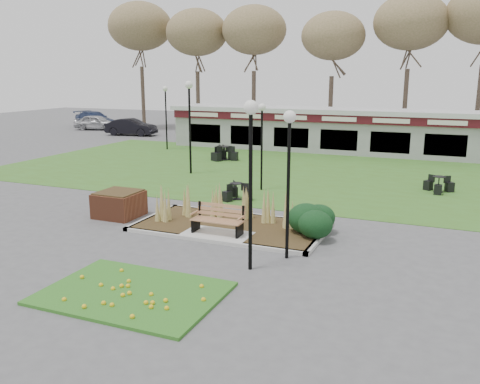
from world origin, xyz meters
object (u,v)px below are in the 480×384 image
at_px(park_bench, 219,219).
at_px(food_pavilion, 344,130).
at_px(car_black, 131,127).
at_px(bistro_set_d, 438,187).
at_px(lamp_post_near_left, 251,148).
at_px(lamp_post_mid_right, 262,128).
at_px(car_silver, 97,122).
at_px(lamp_post_mid_left, 189,107).
at_px(bistro_set_c, 236,194).
at_px(bistro_set_a, 225,155).
at_px(car_blue, 94,119).
at_px(brick_planter, 119,204).
at_px(bistro_set_b, 222,155).
at_px(lamp_post_near_right, 289,152).
at_px(lamp_post_far_left, 166,104).

distance_m(park_bench, food_pavilion, 19.73).
bearing_deg(car_black, bistro_set_d, -124.43).
distance_m(park_bench, lamp_post_near_left, 4.04).
bearing_deg(park_bench, lamp_post_near_left, -48.51).
bearing_deg(bistro_set_d, lamp_post_mid_right, -160.62).
xyz_separation_m(food_pavilion, car_silver, (-24.24, 5.07, -0.77)).
relative_size(lamp_post_mid_left, bistro_set_c, 3.69).
relative_size(park_bench, bistro_set_a, 1.08).
relative_size(lamp_post_mid_left, car_blue, 0.90).
relative_size(brick_planter, bistro_set_c, 1.15).
bearing_deg(bistro_set_c, bistro_set_b, 118.06).
relative_size(park_bench, lamp_post_mid_left, 0.35).
relative_size(brick_planter, bistro_set_a, 0.95).
height_order(lamp_post_near_left, lamp_post_mid_right, lamp_post_near_left).
xyz_separation_m(lamp_post_near_left, car_blue, (-27.99, 28.92, -2.52)).
relative_size(lamp_post_near_right, bistro_set_b, 2.76).
bearing_deg(bistro_set_a, bistro_set_b, 150.50).
distance_m(lamp_post_near_right, bistro_set_b, 17.53).
bearing_deg(bistro_set_b, lamp_post_near_right, -59.14).
height_order(park_bench, bistro_set_c, park_bench).
bearing_deg(food_pavilion, car_black, 172.06).
bearing_deg(park_bench, bistro_set_b, 114.30).
bearing_deg(bistro_set_a, bistro_set_c, -62.90).
bearing_deg(park_bench, car_black, 129.95).
height_order(brick_planter, lamp_post_near_left, lamp_post_near_left).
bearing_deg(bistro_set_b, bistro_set_a, -29.50).
bearing_deg(bistro_set_a, car_black, 145.76).
distance_m(lamp_post_mid_left, bistro_set_d, 12.67).
bearing_deg(lamp_post_mid_left, bistro_set_d, 1.76).
xyz_separation_m(bistro_set_a, car_black, (-12.74, 8.67, 0.42)).
height_order(lamp_post_mid_left, lamp_post_far_left, lamp_post_mid_left).
relative_size(lamp_post_far_left, bistro_set_a, 2.75).
height_order(park_bench, food_pavilion, food_pavilion).
height_order(bistro_set_b, car_blue, car_blue).
height_order(park_bench, car_black, car_black).
bearing_deg(car_black, lamp_post_near_right, -144.87).
bearing_deg(lamp_post_near_right, bistro_set_d, 70.51).
bearing_deg(lamp_post_near_right, bistro_set_c, 124.92).
distance_m(bistro_set_a, car_blue, 23.90).
distance_m(lamp_post_mid_right, bistro_set_d, 8.29).
relative_size(lamp_post_near_right, bistro_set_d, 3.14).
xyz_separation_m(lamp_post_mid_left, bistro_set_c, (4.47, -4.34, -3.25)).
height_order(lamp_post_near_right, bistro_set_c, lamp_post_near_right).
xyz_separation_m(lamp_post_near_right, bistro_set_c, (-4.05, 5.80, -2.81)).
height_order(lamp_post_near_left, bistro_set_d, lamp_post_near_left).
height_order(brick_planter, car_black, car_black).
bearing_deg(lamp_post_mid_left, car_blue, 138.86).
bearing_deg(bistro_set_b, brick_planter, -82.00).
bearing_deg(park_bench, lamp_post_mid_right, 98.85).
bearing_deg(lamp_post_far_left, park_bench, -54.55).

